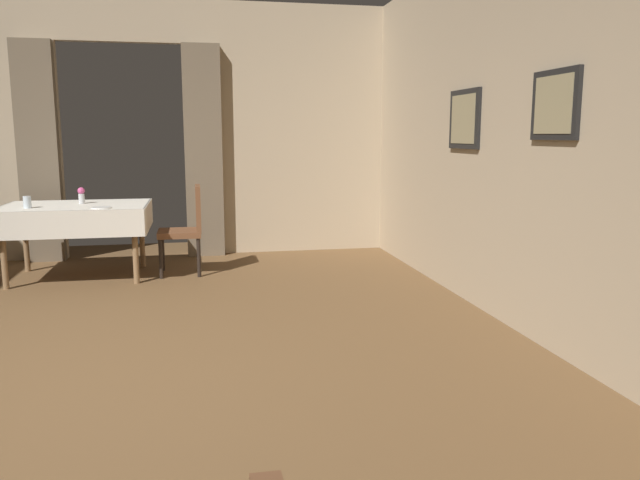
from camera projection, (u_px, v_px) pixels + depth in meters
The scene contains 8 objects.
ground at pixel (56, 394), 3.54m from camera, with size 10.08×10.08×0.00m, color brown.
wall_right at pixel (582, 126), 3.90m from camera, with size 0.16×8.40×3.00m.
wall_back at pixel (123, 129), 7.33m from camera, with size 6.40×0.27×3.00m.
dining_table_mid at pixel (76, 213), 6.35m from camera, with size 1.44×1.04×0.75m.
chair_mid_right at pixel (187, 225), 6.54m from camera, with size 0.44×0.44×0.93m.
flower_vase_mid at pixel (81, 195), 6.42m from camera, with size 0.07×0.07×0.17m.
glass_mid_b at pixel (27, 202), 6.02m from camera, with size 0.07×0.07×0.12m, color silver.
plate_mid_c at pixel (101, 208), 6.02m from camera, with size 0.19×0.19×0.01m, color white.
Camera 1 is at (0.82, -3.57, 1.45)m, focal length 35.13 mm.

